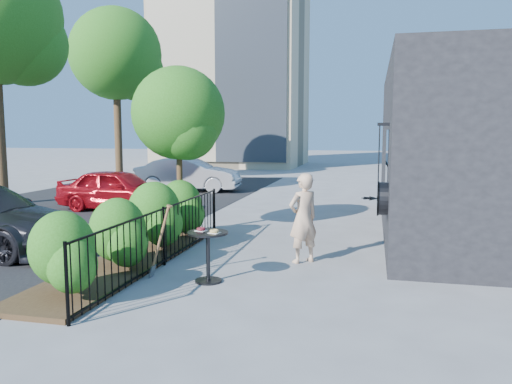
% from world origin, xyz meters
% --- Properties ---
extents(ground, '(120.00, 120.00, 0.00)m').
position_xyz_m(ground, '(0.00, 0.00, 0.00)').
color(ground, gray).
rests_on(ground, ground).
extents(fence, '(0.05, 6.05, 1.10)m').
position_xyz_m(fence, '(-1.50, 0.00, 0.56)').
color(fence, black).
rests_on(fence, ground).
extents(planting_bed, '(1.30, 6.00, 0.08)m').
position_xyz_m(planting_bed, '(-2.20, 0.00, 0.04)').
color(planting_bed, '#382616').
rests_on(planting_bed, ground).
extents(shrubs, '(1.10, 5.60, 1.24)m').
position_xyz_m(shrubs, '(-2.10, 0.10, 0.70)').
color(shrubs, '#276016').
rests_on(shrubs, ground).
extents(patio_tree, '(2.20, 2.20, 3.94)m').
position_xyz_m(patio_tree, '(-2.24, 2.76, 2.76)').
color(patio_tree, '#3F2B19').
rests_on(patio_tree, ground).
extents(street, '(9.00, 30.00, 0.01)m').
position_xyz_m(street, '(-7.00, 3.00, 0.00)').
color(street, black).
rests_on(street, ground).
extents(street_tree_far, '(4.40, 4.40, 8.28)m').
position_xyz_m(street_tree_far, '(-9.94, 13.96, 5.92)').
color(street_tree_far, '#3F2B19').
rests_on(street_tree_far, ground).
extents(cafe_table, '(0.67, 0.67, 0.89)m').
position_xyz_m(cafe_table, '(-0.38, -0.79, 0.58)').
color(cafe_table, black).
rests_on(cafe_table, ground).
extents(woman, '(0.73, 0.72, 1.69)m').
position_xyz_m(woman, '(0.97, 0.80, 0.85)').
color(woman, '#D1A887').
rests_on(woman, ground).
extents(shovel, '(0.44, 0.17, 1.29)m').
position_xyz_m(shovel, '(-1.25, -0.77, 0.57)').
color(shovel, brown).
rests_on(shovel, ground).
extents(car_red, '(3.92, 1.72, 1.31)m').
position_xyz_m(car_red, '(-5.55, 5.76, 0.66)').
color(car_red, '#A30D16').
rests_on(car_red, ground).
extents(car_silver, '(4.40, 1.86, 1.41)m').
position_xyz_m(car_silver, '(-5.29, 11.14, 0.71)').
color(car_silver, '#B5B6BA').
rests_on(car_silver, ground).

